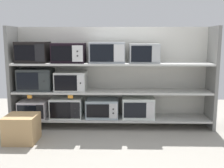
{
  "coord_description": "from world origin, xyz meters",
  "views": [
    {
      "loc": [
        0.1,
        -4.18,
        1.38
      ],
      "look_at": [
        0.0,
        0.0,
        0.69
      ],
      "focal_mm": 43.65,
      "sensor_mm": 36.0,
      "label": 1
    }
  ],
  "objects_px": {
    "microwave_2": "(102,108)",
    "microwave_5": "(71,81)",
    "microwave_0": "(34,108)",
    "microwave_4": "(36,80)",
    "microwave_7": "(69,53)",
    "shipping_carton": "(22,128)",
    "microwave_1": "(67,107)",
    "microwave_9": "(144,53)",
    "microwave_3": "(138,107)",
    "microwave_8": "(107,52)",
    "microwave_6": "(33,52)"
  },
  "relations": [
    {
      "from": "microwave_5",
      "to": "microwave_9",
      "type": "height_order",
      "value": "microwave_9"
    },
    {
      "from": "microwave_3",
      "to": "microwave_8",
      "type": "xyz_separation_m",
      "value": [
        -0.48,
        -0.0,
        0.86
      ]
    },
    {
      "from": "microwave_7",
      "to": "microwave_0",
      "type": "bearing_deg",
      "value": -179.98
    },
    {
      "from": "microwave_2",
      "to": "shipping_carton",
      "type": "bearing_deg",
      "value": -147.44
    },
    {
      "from": "microwave_3",
      "to": "microwave_5",
      "type": "xyz_separation_m",
      "value": [
        -1.05,
        -0.0,
        0.42
      ]
    },
    {
      "from": "microwave_4",
      "to": "microwave_6",
      "type": "bearing_deg",
      "value": 179.36
    },
    {
      "from": "microwave_3",
      "to": "microwave_8",
      "type": "relative_size",
      "value": 0.92
    },
    {
      "from": "microwave_1",
      "to": "microwave_0",
      "type": "bearing_deg",
      "value": 179.98
    },
    {
      "from": "microwave_0",
      "to": "microwave_7",
      "type": "height_order",
      "value": "microwave_7"
    },
    {
      "from": "microwave_5",
      "to": "microwave_0",
      "type": "bearing_deg",
      "value": 179.98
    },
    {
      "from": "microwave_0",
      "to": "microwave_4",
      "type": "height_order",
      "value": "microwave_4"
    },
    {
      "from": "microwave_3",
      "to": "microwave_6",
      "type": "height_order",
      "value": "microwave_6"
    },
    {
      "from": "microwave_8",
      "to": "microwave_9",
      "type": "height_order",
      "value": "microwave_8"
    },
    {
      "from": "microwave_0",
      "to": "microwave_9",
      "type": "distance_m",
      "value": 1.94
    },
    {
      "from": "microwave_8",
      "to": "microwave_0",
      "type": "bearing_deg",
      "value": 179.99
    },
    {
      "from": "microwave_0",
      "to": "microwave_9",
      "type": "bearing_deg",
      "value": -0.01
    },
    {
      "from": "microwave_4",
      "to": "microwave_2",
      "type": "bearing_deg",
      "value": 0.01
    },
    {
      "from": "microwave_0",
      "to": "microwave_7",
      "type": "xyz_separation_m",
      "value": [
        0.58,
        0.0,
        0.88
      ]
    },
    {
      "from": "microwave_9",
      "to": "microwave_8",
      "type": "bearing_deg",
      "value": 180.0
    },
    {
      "from": "microwave_7",
      "to": "microwave_8",
      "type": "relative_size",
      "value": 0.93
    },
    {
      "from": "microwave_1",
      "to": "microwave_5",
      "type": "xyz_separation_m",
      "value": [
        0.08,
        0.0,
        0.42
      ]
    },
    {
      "from": "microwave_8",
      "to": "microwave_1",
      "type": "bearing_deg",
      "value": -180.0
    },
    {
      "from": "microwave_9",
      "to": "microwave_7",
      "type": "bearing_deg",
      "value": 179.98
    },
    {
      "from": "microwave_0",
      "to": "microwave_2",
      "type": "bearing_deg",
      "value": 0.01
    },
    {
      "from": "microwave_3",
      "to": "shipping_carton",
      "type": "height_order",
      "value": "microwave_3"
    },
    {
      "from": "microwave_3",
      "to": "microwave_0",
      "type": "bearing_deg",
      "value": -179.99
    },
    {
      "from": "microwave_1",
      "to": "microwave_3",
      "type": "xyz_separation_m",
      "value": [
        1.13,
        0.0,
        0.01
      ]
    },
    {
      "from": "microwave_0",
      "to": "microwave_4",
      "type": "xyz_separation_m",
      "value": [
        0.05,
        -0.0,
        0.47
      ]
    },
    {
      "from": "microwave_4",
      "to": "microwave_9",
      "type": "bearing_deg",
      "value": -0.01
    },
    {
      "from": "microwave_3",
      "to": "microwave_4",
      "type": "xyz_separation_m",
      "value": [
        -1.6,
        -0.0,
        0.44
      ]
    },
    {
      "from": "microwave_4",
      "to": "shipping_carton",
      "type": "height_order",
      "value": "microwave_4"
    },
    {
      "from": "microwave_2",
      "to": "microwave_8",
      "type": "distance_m",
      "value": 0.88
    },
    {
      "from": "microwave_5",
      "to": "microwave_8",
      "type": "relative_size",
      "value": 0.88
    },
    {
      "from": "microwave_2",
      "to": "microwave_4",
      "type": "distance_m",
      "value": 1.13
    },
    {
      "from": "microwave_7",
      "to": "shipping_carton",
      "type": "height_order",
      "value": "microwave_7"
    },
    {
      "from": "microwave_3",
      "to": "microwave_5",
      "type": "distance_m",
      "value": 1.13
    },
    {
      "from": "microwave_6",
      "to": "microwave_9",
      "type": "bearing_deg",
      "value": -0.02
    },
    {
      "from": "microwave_3",
      "to": "microwave_9",
      "type": "height_order",
      "value": "microwave_9"
    },
    {
      "from": "microwave_5",
      "to": "microwave_8",
      "type": "height_order",
      "value": "microwave_8"
    },
    {
      "from": "microwave_1",
      "to": "microwave_4",
      "type": "distance_m",
      "value": 0.65
    },
    {
      "from": "microwave_8",
      "to": "microwave_9",
      "type": "distance_m",
      "value": 0.56
    },
    {
      "from": "microwave_5",
      "to": "microwave_3",
      "type": "bearing_deg",
      "value": 0.02
    },
    {
      "from": "microwave_2",
      "to": "microwave_5",
      "type": "bearing_deg",
      "value": -179.96
    },
    {
      "from": "microwave_0",
      "to": "microwave_2",
      "type": "height_order",
      "value": "microwave_2"
    },
    {
      "from": "microwave_0",
      "to": "microwave_4",
      "type": "relative_size",
      "value": 0.81
    },
    {
      "from": "microwave_2",
      "to": "microwave_7",
      "type": "distance_m",
      "value": 1.01
    },
    {
      "from": "microwave_9",
      "to": "microwave_2",
      "type": "bearing_deg",
      "value": 179.97
    },
    {
      "from": "microwave_3",
      "to": "microwave_7",
      "type": "xyz_separation_m",
      "value": [
        -1.07,
        0.0,
        0.85
      ]
    },
    {
      "from": "microwave_2",
      "to": "microwave_6",
      "type": "xyz_separation_m",
      "value": [
        -1.06,
        0.0,
        0.88
      ]
    },
    {
      "from": "microwave_1",
      "to": "microwave_8",
      "type": "height_order",
      "value": "microwave_8"
    }
  ]
}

